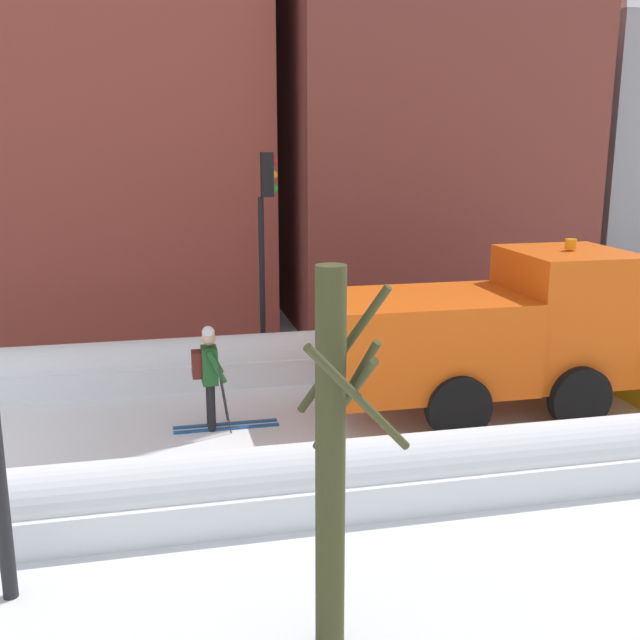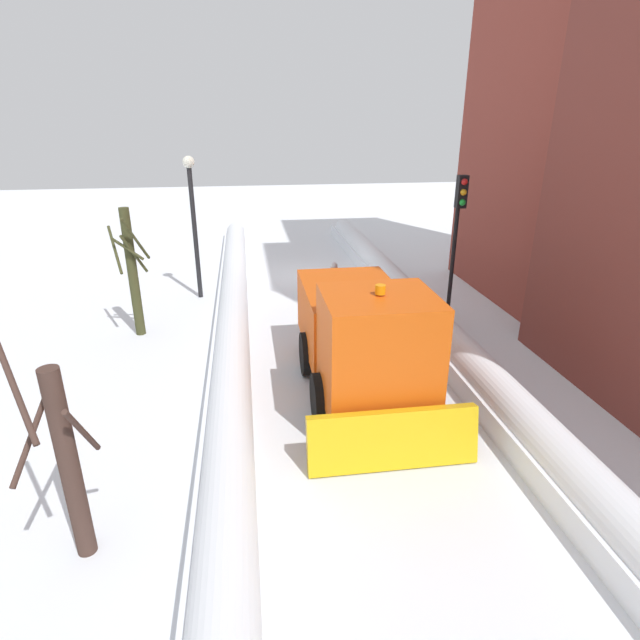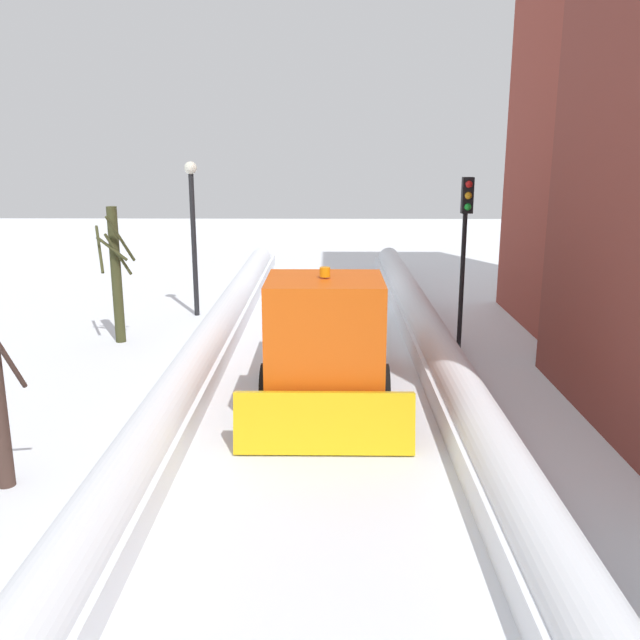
{
  "view_description": "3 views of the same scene",
  "coord_description": "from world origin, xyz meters",
  "px_view_note": "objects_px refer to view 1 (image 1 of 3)",
  "views": [
    {
      "loc": [
        11.91,
        3.58,
        4.81
      ],
      "look_at": [
        -1.15,
        6.51,
        1.61
      ],
      "focal_mm": 42.31,
      "sensor_mm": 36.0,
      "label": 1
    },
    {
      "loc": [
        2.37,
        19.82,
        6.09
      ],
      "look_at": [
        0.52,
        7.23,
        1.0
      ],
      "focal_mm": 28.62,
      "sensor_mm": 36.0,
      "label": 2
    },
    {
      "loc": [
        -0.19,
        23.45,
        5.25
      ],
      "look_at": [
        0.04,
        6.39,
        0.97
      ],
      "focal_mm": 38.28,
      "sensor_mm": 36.0,
      "label": 3
    }
  ],
  "objects_px": {
    "plow_truck": "(494,332)",
    "bare_tree_near": "(332,458)",
    "skier": "(209,373)",
    "traffic_light_pole": "(266,220)"
  },
  "relations": [
    {
      "from": "skier",
      "to": "traffic_light_pole",
      "type": "distance_m",
      "value": 4.27
    },
    {
      "from": "plow_truck",
      "to": "traffic_light_pole",
      "type": "relative_size",
      "value": 1.31
    },
    {
      "from": "skier",
      "to": "bare_tree_near",
      "type": "distance_m",
      "value": 6.12
    },
    {
      "from": "plow_truck",
      "to": "skier",
      "type": "xyz_separation_m",
      "value": [
        -0.23,
        -5.05,
        -0.48
      ]
    },
    {
      "from": "skier",
      "to": "traffic_light_pole",
      "type": "bearing_deg",
      "value": 155.66
    },
    {
      "from": "bare_tree_near",
      "to": "traffic_light_pole",
      "type": "bearing_deg",
      "value": 174.95
    },
    {
      "from": "skier",
      "to": "bare_tree_near",
      "type": "xyz_separation_m",
      "value": [
        6.0,
        0.68,
        0.97
      ]
    },
    {
      "from": "traffic_light_pole",
      "to": "bare_tree_near",
      "type": "xyz_separation_m",
      "value": [
        9.33,
        -0.82,
        -1.23
      ]
    },
    {
      "from": "bare_tree_near",
      "to": "skier",
      "type": "bearing_deg",
      "value": -173.5
    },
    {
      "from": "plow_truck",
      "to": "bare_tree_near",
      "type": "relative_size",
      "value": 1.59
    }
  ]
}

